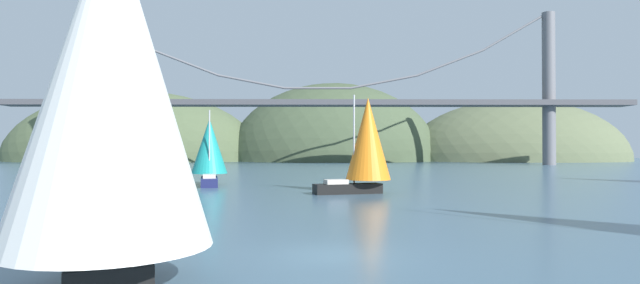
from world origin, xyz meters
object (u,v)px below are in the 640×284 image
(sailboat_orange_sail, at_px, (366,142))
(channel_buoy, at_px, (72,224))
(sailboat_white_mainsail, at_px, (110,86))
(sailboat_teal_sail, at_px, (209,149))

(sailboat_orange_sail, xyz_separation_m, channel_buoy, (-14.82, -19.12, -3.81))
(sailboat_white_mainsail, bearing_deg, sailboat_teal_sail, 98.05)
(sailboat_teal_sail, distance_m, channel_buoy, 29.32)
(sailboat_orange_sail, distance_m, sailboat_teal_sail, 18.00)
(channel_buoy, bearing_deg, sailboat_teal_sail, 90.25)
(sailboat_white_mainsail, height_order, channel_buoy, sailboat_white_mainsail)
(sailboat_white_mainsail, distance_m, channel_buoy, 11.48)
(sailboat_white_mainsail, relative_size, sailboat_teal_sail, 1.45)
(sailboat_orange_sail, xyz_separation_m, sailboat_white_mainsail, (-9.55, -28.08, 1.09))
(sailboat_orange_sail, distance_m, channel_buoy, 24.49)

